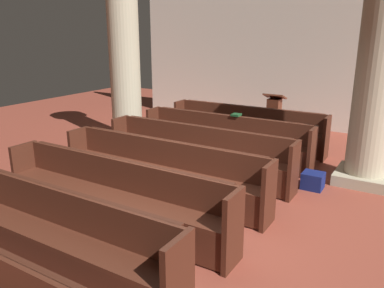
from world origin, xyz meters
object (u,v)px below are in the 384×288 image
at_px(pew_row_0, 246,126).
at_px(pew_row_3, 161,169).
at_px(pew_row_4, 113,193).
at_px(hymn_book, 236,115).
at_px(pillar_aisle_side, 379,66).
at_px(pillar_far_side, 124,56).
at_px(pew_row_5, 44,228).
at_px(lectern, 273,120).
at_px(pew_row_2, 197,151).
at_px(kneeler_box_navy, 313,181).
at_px(pew_row_1, 224,137).

bearing_deg(pew_row_0, pew_row_3, -90.00).
height_order(pew_row_4, hymn_book, hymn_book).
bearing_deg(pillar_aisle_side, pew_row_3, -138.11).
bearing_deg(pillar_far_side, pew_row_3, -41.05).
relative_size(pew_row_4, pew_row_5, 1.00).
height_order(pew_row_4, pew_row_5, same).
height_order(pew_row_5, lectern, lectern).
bearing_deg(pew_row_4, hymn_book, 87.44).
xyz_separation_m(pew_row_5, pillar_far_side, (-2.51, 4.31, 1.46)).
xyz_separation_m(pew_row_2, pew_row_5, (0.00, -3.18, 0.00)).
bearing_deg(kneeler_box_navy, pew_row_5, -117.05).
height_order(pew_row_4, kneeler_box_navy, pew_row_4).
bearing_deg(pew_row_2, kneeler_box_navy, 15.06).
distance_m(pew_row_0, pew_row_2, 2.12).
height_order(pew_row_2, pillar_far_side, pillar_far_side).
relative_size(pillar_aisle_side, pillar_far_side, 1.00).
bearing_deg(pillar_aisle_side, pew_row_4, -127.32).
relative_size(pew_row_0, pillar_far_side, 0.93).
bearing_deg(hymn_book, pew_row_1, -128.11).
bearing_deg(pew_row_4, pillar_far_side, 127.70).
bearing_deg(pew_row_4, pew_row_2, 90.00).
distance_m(pew_row_1, lectern, 2.05).
xyz_separation_m(pew_row_0, pew_row_1, (0.00, -1.06, 0.00)).
height_order(pew_row_1, pew_row_5, same).
relative_size(pillar_aisle_side, kneeler_box_navy, 11.30).
distance_m(pew_row_0, pillar_far_side, 3.07).
distance_m(pew_row_1, hymn_book, 0.48).
bearing_deg(kneeler_box_navy, pew_row_0, 139.40).
bearing_deg(hymn_book, pew_row_4, -92.56).
relative_size(pew_row_0, hymn_book, 18.86).
height_order(pew_row_2, pew_row_4, same).
xyz_separation_m(pillar_far_side, lectern, (2.79, 1.97, -1.48)).
relative_size(pew_row_2, pew_row_3, 1.00).
bearing_deg(pew_row_0, pew_row_2, -90.00).
bearing_deg(pillar_far_side, pew_row_5, -59.78).
height_order(pew_row_0, hymn_book, hymn_book).
xyz_separation_m(pew_row_0, lectern, (0.28, 0.97, -0.02)).
bearing_deg(hymn_book, pew_row_5, -91.95).
bearing_deg(pillar_aisle_side, pew_row_0, 160.85).
bearing_deg(pew_row_1, pew_row_4, -90.00).
xyz_separation_m(pew_row_3, pillar_far_side, (-2.51, 2.19, 1.46)).
distance_m(pew_row_0, pew_row_3, 3.18).
xyz_separation_m(pew_row_0, pew_row_3, (0.00, -3.18, 0.00)).
height_order(pew_row_5, hymn_book, hymn_book).
relative_size(pew_row_0, pew_row_1, 1.00).
xyz_separation_m(pillar_far_side, kneeler_box_navy, (4.40, -0.62, -1.80)).
bearing_deg(pew_row_1, pew_row_0, 90.00).
bearing_deg(pew_row_0, lectern, 74.17).
bearing_deg(pew_row_1, hymn_book, 51.89).
bearing_deg(pew_row_4, pillar_aisle_side, 52.68).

